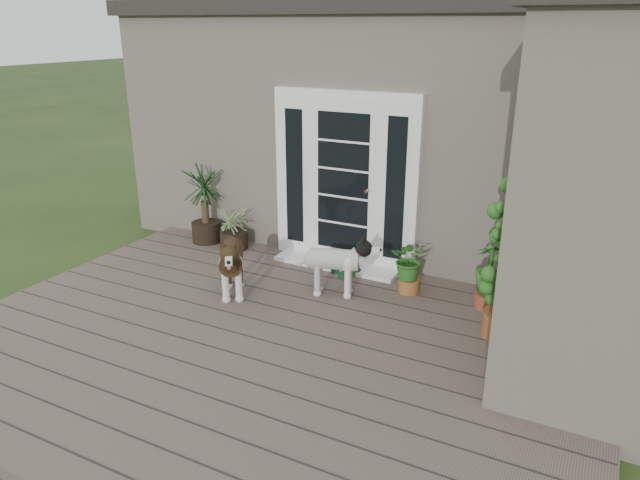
% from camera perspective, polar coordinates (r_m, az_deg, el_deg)
% --- Properties ---
extents(deck, '(6.20, 4.60, 0.12)m').
position_cam_1_polar(deck, '(5.82, -5.31, -10.21)').
color(deck, '#6B5B4C').
rests_on(deck, ground).
extents(house_main, '(7.40, 4.00, 3.10)m').
position_cam_1_polar(house_main, '(9.00, 9.22, 10.70)').
color(house_main, '#665E54').
rests_on(house_main, ground).
extents(roof_main, '(7.60, 4.20, 0.20)m').
position_cam_1_polar(roof_main, '(8.89, 9.86, 21.25)').
color(roof_main, '#2D2826').
rests_on(roof_main, house_main).
extents(house_wing, '(1.60, 2.40, 3.10)m').
position_cam_1_polar(house_wing, '(5.49, 27.73, 2.58)').
color(house_wing, '#665E54').
rests_on(house_wing, ground).
extents(door_unit, '(1.90, 0.14, 2.15)m').
position_cam_1_polar(door_unit, '(7.27, 2.38, 5.85)').
color(door_unit, white).
rests_on(door_unit, deck).
extents(door_step, '(1.60, 0.40, 0.05)m').
position_cam_1_polar(door_step, '(7.43, 1.61, -2.36)').
color(door_step, white).
rests_on(door_step, deck).
extents(brindle_dog, '(0.72, 0.86, 0.67)m').
position_cam_1_polar(brindle_dog, '(6.62, -8.49, -2.62)').
color(brindle_dog, '#3F2916').
rests_on(brindle_dog, deck).
extents(white_dog, '(0.81, 0.53, 0.62)m').
position_cam_1_polar(white_dog, '(6.56, 1.35, -2.80)').
color(white_dog, white).
rests_on(white_dog, deck).
extents(spider_plant, '(0.75, 0.75, 0.66)m').
position_cam_1_polar(spider_plant, '(8.00, -8.41, 1.43)').
color(spider_plant, '#99AF6B').
rests_on(spider_plant, deck).
extents(yucca, '(0.93, 0.93, 1.11)m').
position_cam_1_polar(yucca, '(8.26, -11.11, 3.49)').
color(yucca, black).
rests_on(yucca, deck).
extents(herb_a, '(0.55, 0.55, 0.56)m').
position_cam_1_polar(herb_a, '(6.71, 8.69, -2.81)').
color(herb_a, '#1E4D16').
rests_on(herb_a, deck).
extents(herb_b, '(0.48, 0.48, 0.53)m').
position_cam_1_polar(herb_b, '(6.63, 17.91, -3.99)').
color(herb_b, '#29651D').
rests_on(herb_b, deck).
extents(herb_c, '(0.56, 0.56, 0.62)m').
position_cam_1_polar(herb_c, '(6.52, 16.16, -3.82)').
color(herb_c, '#164D16').
rests_on(herb_c, deck).
extents(sapling, '(0.64, 0.64, 1.82)m').
position_cam_1_polar(sapling, '(5.72, 17.82, -0.89)').
color(sapling, '#2A601B').
rests_on(sapling, deck).
extents(clog_left, '(0.17, 0.30, 0.09)m').
position_cam_1_polar(clog_left, '(7.30, 1.74, -2.63)').
color(clog_left, black).
rests_on(clog_left, deck).
extents(clog_right, '(0.26, 0.36, 0.10)m').
position_cam_1_polar(clog_right, '(7.13, 2.86, -3.19)').
color(clog_right, '#16391F').
rests_on(clog_right, deck).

